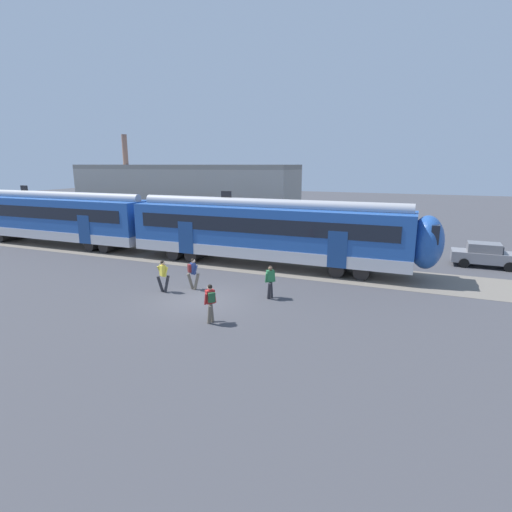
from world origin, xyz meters
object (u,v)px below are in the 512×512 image
pedestrian_navy (193,271)px  pedestrian_green (270,279)px  commuter_train (154,224)px  pedestrian_red (210,300)px  parked_car_grey (485,255)px  pedestrian_yellow (163,274)px

pedestrian_navy → pedestrian_green: 4.24m
commuter_train → pedestrian_red: bearing=-44.7°
parked_car_grey → pedestrian_yellow: bearing=-142.7°
pedestrian_yellow → pedestrian_red: (4.25, -2.73, 0.03)m
pedestrian_navy → pedestrian_green: same height
pedestrian_yellow → pedestrian_green: same height
commuter_train → pedestrian_red: size_ratio=22.83×
pedestrian_green → parked_car_grey: bearing=46.2°
parked_car_grey → pedestrian_navy: bearing=-142.8°
commuter_train → pedestrian_red: (9.94, -9.84, -1.26)m
pedestrian_yellow → pedestrian_red: bearing=-32.7°
pedestrian_yellow → pedestrian_red: 5.05m
commuter_train → parked_car_grey: 22.32m
pedestrian_navy → pedestrian_red: size_ratio=1.00×
pedestrian_yellow → pedestrian_navy: same height
pedestrian_red → parked_car_grey: bearing=51.8°
parked_car_grey → pedestrian_green: bearing=-133.8°
pedestrian_navy → pedestrian_red: (3.07, -3.68, 0.00)m
commuter_train → pedestrian_navy: size_ratio=22.83×
commuter_train → parked_car_grey: commuter_train is taller
pedestrian_red → pedestrian_green: (1.17, 3.88, 0.00)m
pedestrian_navy → parked_car_grey: bearing=37.2°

